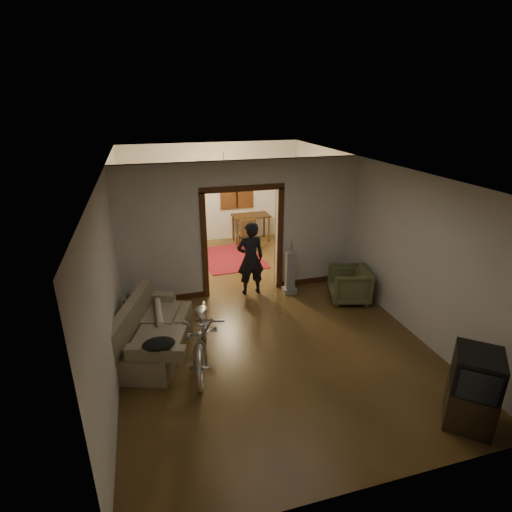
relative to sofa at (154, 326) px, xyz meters
name	(u,v)px	position (x,y,z in m)	size (l,w,h in m)	color
floor	(252,306)	(1.94, 1.00, -0.44)	(5.00, 8.50, 0.01)	#3D2A13
ceiling	(251,166)	(1.94, 1.00, 2.36)	(5.00, 8.50, 0.01)	white
wall_back	(212,193)	(1.94, 5.25, 0.96)	(5.00, 0.02, 2.80)	beige
wall_left	(113,254)	(-0.56, 1.00, 0.96)	(0.02, 8.50, 2.80)	beige
wall_right	(369,230)	(4.44, 1.00, 0.96)	(0.02, 8.50, 2.80)	beige
partition_wall	(242,229)	(1.94, 1.75, 0.96)	(5.00, 0.14, 2.80)	beige
door_casing	(242,243)	(1.94, 1.75, 0.66)	(1.74, 0.20, 2.32)	#3D1F0E
far_window	(237,187)	(2.64, 5.21, 1.11)	(0.98, 0.06, 1.28)	black
chandelier	(224,169)	(1.94, 3.50, 1.91)	(0.24, 0.24, 0.24)	#FFE0A5
light_switch	(291,233)	(2.99, 1.67, 0.81)	(0.08, 0.01, 0.12)	silver
sofa	(154,326)	(0.00, 0.00, 0.00)	(0.87, 1.92, 0.88)	#726A4C
rolled_paper	(159,312)	(0.10, 0.30, 0.09)	(0.11, 0.11, 0.86)	beige
jacket	(159,344)	(0.05, -0.91, 0.24)	(0.46, 0.34, 0.13)	black
bicycle	(203,332)	(0.73, -0.51, 0.08)	(0.69, 1.98, 1.04)	silver
armchair	(349,285)	(3.92, 0.70, -0.09)	(0.76, 0.78, 0.71)	brown
tv_stand	(469,404)	(3.78, -2.75, -0.17)	(0.61, 0.55, 0.55)	black
crt_tv	(477,372)	(3.78, -2.75, 0.34)	(0.60, 0.54, 0.52)	black
vacuum	(290,273)	(2.87, 1.36, 0.03)	(0.29, 0.23, 0.94)	gray
person	(251,258)	(2.07, 1.58, 0.35)	(0.58, 0.38, 1.59)	black
oriental_rug	(232,258)	(2.11, 3.65, -0.44)	(1.48, 1.94, 0.01)	maroon
locker	(168,218)	(0.61, 4.72, 0.48)	(0.92, 0.51, 1.84)	#1E2F1C
globe	(164,180)	(0.61, 4.72, 1.50)	(0.31, 0.31, 0.31)	#1E5972
desk	(251,228)	(2.95, 4.81, -0.05)	(1.06, 0.59, 0.78)	#322010
desk_chair	(247,234)	(2.66, 4.18, 0.01)	(0.40, 0.40, 0.91)	#322010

